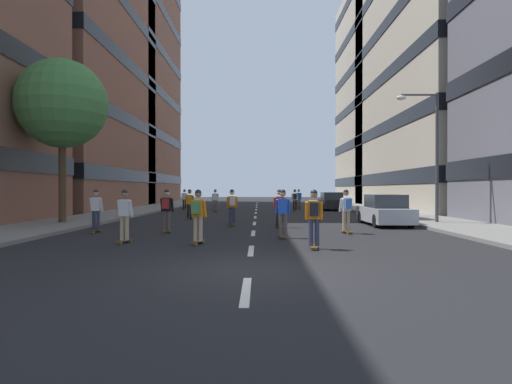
# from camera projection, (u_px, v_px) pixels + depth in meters

# --- Properties ---
(ground_plane) EXTENTS (134.05, 134.05, 0.00)m
(ground_plane) POSITION_uv_depth(u_px,v_px,m) (256.00, 213.00, 31.98)
(ground_plane) COLOR black
(sidewalk_left) EXTENTS (3.91, 61.44, 0.14)m
(sidewalk_left) POSITION_uv_depth(u_px,v_px,m) (136.00, 211.00, 34.83)
(sidewalk_left) COLOR gray
(sidewalk_left) RESTS_ON ground_plane
(sidewalk_right) EXTENTS (3.91, 61.44, 0.14)m
(sidewalk_right) POSITION_uv_depth(u_px,v_px,m) (376.00, 211.00, 34.71)
(sidewalk_right) COLOR gray
(sidewalk_right) RESTS_ON ground_plane
(lane_markings) EXTENTS (0.16, 52.20, 0.01)m
(lane_markings) POSITION_uv_depth(u_px,v_px,m) (256.00, 213.00, 32.63)
(lane_markings) COLOR silver
(lane_markings) RESTS_ON ground_plane
(building_left_mid) EXTENTS (17.26, 20.48, 35.34)m
(building_left_mid) POSITION_uv_depth(u_px,v_px,m) (34.00, 13.00, 39.34)
(building_left_mid) COLOR brown
(building_left_mid) RESTS_ON ground_plane
(building_left_far) EXTENTS (17.26, 19.24, 31.11)m
(building_left_far) POSITION_uv_depth(u_px,v_px,m) (101.00, 82.00, 55.93)
(building_left_far) COLOR brown
(building_left_far) RESTS_ON ground_plane
(building_right_mid) EXTENTS (17.26, 23.72, 36.65)m
(building_right_mid) POSITION_uv_depth(u_px,v_px,m) (480.00, 4.00, 39.08)
(building_right_mid) COLOR #BCB29E
(building_right_mid) RESTS_ON ground_plane
(building_right_far) EXTENTS (17.26, 16.77, 27.26)m
(building_right_far) POSITION_uv_depth(u_px,v_px,m) (414.00, 96.00, 55.69)
(building_right_far) COLOR #BCB29E
(building_right_far) RESTS_ON ground_plane
(parked_car_near) EXTENTS (1.82, 4.40, 1.52)m
(parked_car_near) POSITION_uv_depth(u_px,v_px,m) (385.00, 211.00, 21.44)
(parked_car_near) COLOR #B2B7BF
(parked_car_near) RESTS_ON ground_plane
(parked_car_mid) EXTENTS (1.82, 4.40, 1.52)m
(parked_car_mid) POSITION_uv_depth(u_px,v_px,m) (331.00, 202.00, 37.18)
(parked_car_mid) COLOR black
(parked_car_mid) RESTS_ON ground_plane
(street_tree_near) EXTENTS (4.42, 4.42, 8.13)m
(street_tree_near) POSITION_uv_depth(u_px,v_px,m) (62.00, 104.00, 21.70)
(street_tree_near) COLOR #4C3823
(street_tree_near) RESTS_ON sidewalk_left
(streetlamp_right) EXTENTS (2.13, 0.30, 6.50)m
(streetlamp_right) POSITION_uv_depth(u_px,v_px,m) (430.00, 143.00, 21.89)
(streetlamp_right) COLOR #3F3F44
(streetlamp_right) RESTS_ON sidewalk_right
(skater_0) EXTENTS (0.56, 0.92, 1.78)m
(skater_0) POSITION_uv_depth(u_px,v_px,m) (232.00, 205.00, 21.26)
(skater_0) COLOR brown
(skater_0) RESTS_ON ground_plane
(skater_1) EXTENTS (0.55, 0.91, 1.78)m
(skater_1) POSITION_uv_depth(u_px,v_px,m) (279.00, 206.00, 20.21)
(skater_1) COLOR brown
(skater_1) RESTS_ON ground_plane
(skater_2) EXTENTS (0.57, 0.92, 1.78)m
(skater_2) POSITION_uv_depth(u_px,v_px,m) (346.00, 208.00, 17.51)
(skater_2) COLOR brown
(skater_2) RESTS_ON ground_plane
(skater_3) EXTENTS (0.57, 0.92, 1.78)m
(skater_3) POSITION_uv_depth(u_px,v_px,m) (198.00, 213.00, 14.16)
(skater_3) COLOR brown
(skater_3) RESTS_ON ground_plane
(skater_4) EXTENTS (0.54, 0.90, 1.78)m
(skater_4) POSITION_uv_depth(u_px,v_px,m) (295.00, 198.00, 35.93)
(skater_4) COLOR brown
(skater_4) RESTS_ON ground_plane
(skater_5) EXTENTS (0.55, 0.92, 1.78)m
(skater_5) POSITION_uv_depth(u_px,v_px,m) (185.00, 198.00, 37.45)
(skater_5) COLOR brown
(skater_5) RESTS_ON ground_plane
(skater_6) EXTENTS (0.57, 0.92, 1.78)m
(skater_6) POSITION_uv_depth(u_px,v_px,m) (215.00, 199.00, 35.01)
(skater_6) COLOR brown
(skater_6) RESTS_ON ground_plane
(skater_7) EXTENTS (0.53, 0.90, 1.78)m
(skater_7) POSITION_uv_depth(u_px,v_px,m) (283.00, 211.00, 15.87)
(skater_7) COLOR brown
(skater_7) RESTS_ON ground_plane
(skater_8) EXTENTS (0.57, 0.92, 1.78)m
(skater_8) POSITION_uv_depth(u_px,v_px,m) (125.00, 213.00, 14.43)
(skater_8) COLOR brown
(skater_8) RESTS_ON ground_plane
(skater_9) EXTENTS (0.55, 0.92, 1.78)m
(skater_9) POSITION_uv_depth(u_px,v_px,m) (314.00, 215.00, 12.98)
(skater_9) COLOR brown
(skater_9) RESTS_ON ground_plane
(skater_10) EXTENTS (0.54, 0.91, 1.78)m
(skater_10) POSITION_uv_depth(u_px,v_px,m) (96.00, 209.00, 17.93)
(skater_10) COLOR brown
(skater_10) RESTS_ON ground_plane
(skater_11) EXTENTS (0.57, 0.92, 1.78)m
(skater_11) POSITION_uv_depth(u_px,v_px,m) (299.00, 198.00, 40.12)
(skater_11) COLOR brown
(skater_11) RESTS_ON ground_plane
(skater_12) EXTENTS (0.54, 0.91, 1.78)m
(skater_12) POSITION_uv_depth(u_px,v_px,m) (167.00, 208.00, 17.66)
(skater_12) COLOR brown
(skater_12) RESTS_ON ground_plane
(skater_13) EXTENTS (0.55, 0.92, 1.78)m
(skater_13) POSITION_uv_depth(u_px,v_px,m) (190.00, 203.00, 25.82)
(skater_13) COLOR brown
(skater_13) RESTS_ON ground_plane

